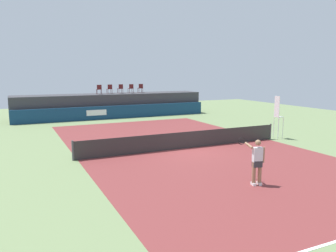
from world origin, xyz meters
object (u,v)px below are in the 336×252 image
(spectator_chair_far_left, at_px, (99,89))
(net_post_far, at_px, (270,131))
(spectator_chair_far_right, at_px, (140,88))
(spectator_chair_center, at_px, (120,88))
(spectator_chair_left, at_px, (110,89))
(spectator_chair_right, at_px, (131,88))
(tennis_player, at_px, (257,160))
(net_post_near, at_px, (73,151))
(tennis_ball, at_px, (203,133))
(umpire_chair, at_px, (278,114))

(spectator_chair_far_left, relative_size, net_post_far, 0.89)
(spectator_chair_far_right, bearing_deg, spectator_chair_center, -176.04)
(spectator_chair_left, relative_size, spectator_chair_right, 1.00)
(spectator_chair_far_left, bearing_deg, spectator_chair_right, 4.92)
(net_post_far, height_order, tennis_player, tennis_player)
(spectator_chair_far_left, distance_m, net_post_near, 15.93)
(spectator_chair_far_left, xyz_separation_m, tennis_ball, (4.46, -11.52, -2.66))
(umpire_chair, xyz_separation_m, net_post_far, (-0.54, 0.00, -1.09))
(spectator_chair_left, distance_m, spectator_chair_center, 1.10)
(spectator_chair_right, bearing_deg, spectator_chair_far_left, -175.08)
(spectator_chair_center, distance_m, tennis_player, 22.03)
(spectator_chair_far_left, xyz_separation_m, spectator_chair_left, (1.08, 0.26, 0.00))
(net_post_near, xyz_separation_m, net_post_far, (12.40, 0.00, 0.00))
(net_post_near, xyz_separation_m, tennis_ball, (9.46, 3.45, -0.46))
(spectator_chair_right, bearing_deg, tennis_ball, -84.09)
(spectator_chair_right, distance_m, net_post_near, 17.46)
(spectator_chair_left, relative_size, umpire_chair, 0.32)
(spectator_chair_far_right, height_order, net_post_far, spectator_chair_far_right)
(umpire_chair, bearing_deg, tennis_player, -137.40)
(tennis_ball, bearing_deg, net_post_near, -159.96)
(spectator_chair_left, height_order, tennis_player, spectator_chair_left)
(spectator_chair_left, height_order, net_post_near, spectator_chair_left)
(spectator_chair_left, relative_size, tennis_player, 0.50)
(tennis_player, bearing_deg, spectator_chair_far_right, 80.79)
(spectator_chair_far_left, distance_m, net_post_far, 16.84)
(spectator_chair_center, height_order, umpire_chair, spectator_chair_center)
(spectator_chair_center, bearing_deg, umpire_chair, -69.39)
(spectator_chair_left, bearing_deg, spectator_chair_right, 0.48)
(net_post_far, xyz_separation_m, tennis_player, (-6.65, -6.61, 0.46))
(net_post_far, relative_size, tennis_ball, 14.71)
(spectator_chair_far_left, height_order, spectator_chair_right, same)
(spectator_chair_center, relative_size, net_post_near, 0.89)
(tennis_ball, bearing_deg, spectator_chair_far_left, 111.15)
(spectator_chair_right, xyz_separation_m, net_post_near, (-8.23, -15.25, -2.19))
(spectator_chair_far_left, height_order, tennis_ball, spectator_chair_far_left)
(spectator_chair_far_right, bearing_deg, tennis_player, -99.21)
(spectator_chair_far_right, height_order, tennis_ball, spectator_chair_far_right)
(spectator_chair_center, height_order, spectator_chair_far_right, same)
(spectator_chair_right, distance_m, spectator_chair_far_right, 1.11)
(net_post_far, bearing_deg, net_post_near, 180.00)
(spectator_chair_right, height_order, net_post_near, spectator_chair_right)
(umpire_chair, xyz_separation_m, net_post_near, (-12.94, 0.00, -1.09))
(net_post_near, bearing_deg, spectator_chair_left, 68.23)
(spectator_chair_left, xyz_separation_m, spectator_chair_right, (2.15, 0.02, 0.00))
(spectator_chair_far_right, xyz_separation_m, tennis_ball, (0.13, -12.01, -2.66))
(umpire_chair, xyz_separation_m, tennis_ball, (-3.48, 3.45, -1.55))
(net_post_near, bearing_deg, tennis_ball, 20.04)
(net_post_near, bearing_deg, spectator_chair_right, 61.63)
(spectator_chair_far_left, bearing_deg, net_post_near, -108.47)
(net_post_far, bearing_deg, umpire_chair, -0.00)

